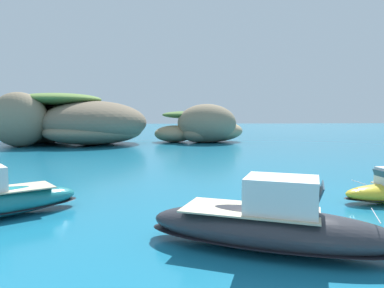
{
  "coord_description": "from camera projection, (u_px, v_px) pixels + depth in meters",
  "views": [
    {
      "loc": [
        -4.3,
        -4.94,
        4.87
      ],
      "look_at": [
        -2.24,
        21.9,
        2.67
      ],
      "focal_mm": 32.89,
      "sensor_mm": 36.0,
      "label": 1
    }
  ],
  "objects": [
    {
      "name": "islet_large",
      "position": [
        66.0,
        123.0,
        60.04
      ],
      "size": [
        33.57,
        27.39,
        8.54
      ],
      "color": "#84755B",
      "rests_on": "ground"
    },
    {
      "name": "motorboat_charcoal",
      "position": [
        270.0,
        225.0,
        12.74
      ],
      "size": [
        9.44,
        6.14,
        2.68
      ],
      "color": "#2D2D33",
      "rests_on": "ground"
    },
    {
      "name": "islet_small",
      "position": [
        203.0,
        127.0,
        63.84
      ],
      "size": [
        17.58,
        13.94,
        6.88
      ],
      "color": "#84755B",
      "rests_on": "ground"
    }
  ]
}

